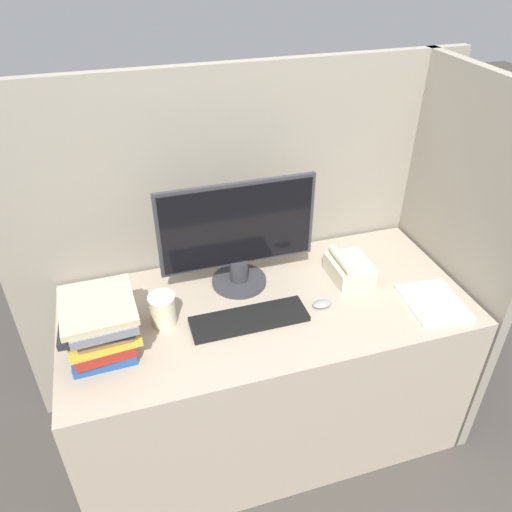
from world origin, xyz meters
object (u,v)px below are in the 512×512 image
at_px(mouse, 322,304).
at_px(coffee_cup, 163,310).
at_px(keyboard, 249,319).
at_px(desk_telephone, 349,268).
at_px(monitor, 238,238).
at_px(book_stack, 100,325).

bearing_deg(mouse, coffee_cup, 171.89).
bearing_deg(keyboard, mouse, -0.24).
bearing_deg(keyboard, desk_telephone, 16.83).
bearing_deg(coffee_cup, desk_telephone, 4.37).
xyz_separation_m(mouse, desk_telephone, (0.18, 0.14, 0.03)).
height_order(monitor, desk_telephone, monitor).
height_order(mouse, book_stack, book_stack).
xyz_separation_m(monitor, keyboard, (-0.03, -0.24, -0.21)).
relative_size(book_stack, desk_telephone, 1.63).
bearing_deg(monitor, desk_telephone, -12.32).
distance_m(monitor, mouse, 0.41).
bearing_deg(mouse, monitor, 137.68).
bearing_deg(mouse, desk_telephone, 38.66).
distance_m(monitor, desk_telephone, 0.48).
height_order(coffee_cup, book_stack, book_stack).
bearing_deg(monitor, keyboard, -96.46).
bearing_deg(book_stack, keyboard, -0.84).
relative_size(monitor, book_stack, 1.98).
bearing_deg(monitor, coffee_cup, -154.62).
bearing_deg(mouse, keyboard, 179.76).
distance_m(coffee_cup, book_stack, 0.23).
distance_m(monitor, coffee_cup, 0.39).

